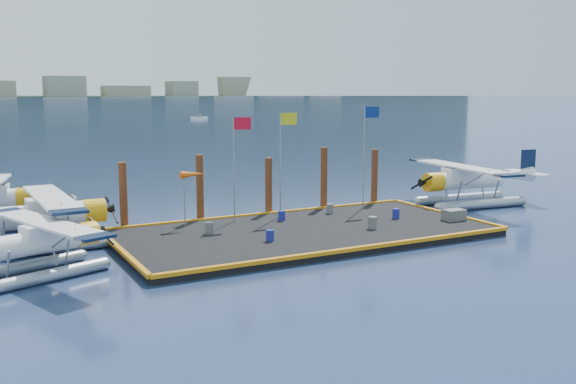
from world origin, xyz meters
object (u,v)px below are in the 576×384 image
flagpole_yellow (283,148)px  drum_1 (372,223)px  drum_3 (270,235)px  seaplane_b (43,219)px  drum_4 (330,209)px  piling_2 (269,188)px  drum_2 (396,213)px  piling_1 (200,190)px  crate (454,215)px  flagpole_blue (367,142)px  piling_3 (324,180)px  windsock (192,176)px  seaplane_a (39,246)px  seaplane_d (466,183)px  drum_0 (209,228)px  drum_5 (282,216)px  flagpole_red (237,153)px  piling_0 (123,198)px  piling_4 (374,179)px

flagpole_yellow → drum_1: bearing=-63.8°
drum_3 → seaplane_b: bearing=152.6°
drum_4 → piling_2: (-3.18, 2.12, 1.21)m
drum_3 → flagpole_yellow: size_ratio=0.09×
drum_2 → piling_1: piling_1 is taller
drum_2 → drum_1: bearing=-149.3°
seaplane_b → drum_2: seaplane_b is taller
crate → flagpole_yellow: flagpole_yellow is taller
flagpole_blue → piling_3: size_ratio=1.51×
drum_4 → windsock: size_ratio=0.19×
seaplane_a → seaplane_d: bearing=79.2°
flagpole_blue → piling_2: (-6.20, 1.60, -2.79)m
seaplane_a → seaplane_b: (0.79, 5.03, 0.20)m
drum_0 → drum_5: size_ratio=1.04×
seaplane_b → drum_2: (19.28, -3.52, -0.87)m
seaplane_b → drum_5: seaplane_b is taller
flagpole_red → piling_3: (6.79, 1.60, -2.25)m
drum_1 → piling_3: 7.27m
piling_0 → flagpole_blue: bearing=-6.0°
flagpole_red → seaplane_a: bearing=-155.5°
flagpole_red → piling_4: (10.79, 1.60, -2.40)m
windsock → flagpole_red: bearing=0.0°
drum_3 → windsock: 6.37m
flagpole_yellow → piling_4: flagpole_yellow is taller
seaplane_d → drum_3: bearing=110.9°
piling_3 → drum_0: bearing=-157.1°
seaplane_a → drum_4: 18.07m
drum_4 → piling_3: 2.70m
windsock → piling_3: bearing=9.5°
drum_5 → flagpole_yellow: (0.70, 1.12, 3.82)m
flagpole_red → flagpole_yellow: size_ratio=0.97×
piling_3 → flagpole_yellow: bearing=-157.2°
piling_2 → piling_0: bearing=180.0°
seaplane_a → flagpole_yellow: bearing=90.3°
drum_1 → piling_4: size_ratio=0.17×
drum_1 → windsock: (-8.41, 5.45, 2.49)m
drum_0 → seaplane_d: bearing=4.4°
drum_0 → drum_3: bearing=-55.4°
crate → piling_3: bearing=121.6°
drum_4 → crate: 7.43m
drum_2 → flagpole_yellow: flagpole_yellow is taller
seaplane_b → crate: bearing=74.1°
seaplane_d → piling_0: 23.01m
piling_1 → piling_4: size_ratio=1.05×
drum_4 → flagpole_yellow: size_ratio=0.10×
seaplane_b → drum_3: size_ratio=17.62×
drum_5 → piling_4: (8.50, 2.72, 1.31)m
seaplane_b → windsock: seaplane_b is taller
flagpole_red → flagpole_blue: flagpole_blue is taller
seaplane_b → windsock: bearing=89.6°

